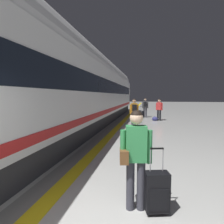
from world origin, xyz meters
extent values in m
cube|color=yellow|center=(-1.16, 10.00, 0.00)|extent=(0.36, 80.00, 0.01)
cube|color=slate|center=(-1.47, 10.00, 0.00)|extent=(0.58, 80.00, 0.01)
cube|color=#38383D|center=(-3.23, 9.14, 0.35)|extent=(2.67, 27.16, 0.70)
cube|color=white|center=(-3.23, 9.14, 2.15)|extent=(2.90, 28.30, 2.90)
cylinder|color=white|center=(-3.23, 9.14, 3.55)|extent=(2.84, 27.73, 2.84)
cube|color=black|center=(-3.23, 9.14, 2.50)|extent=(2.93, 26.60, 0.80)
cube|color=red|center=(-3.23, 9.14, 1.00)|extent=(2.94, 27.73, 0.24)
cube|color=gray|center=(-4.69, 13.39, 1.90)|extent=(0.02, 0.90, 2.00)
cylinder|color=#383842|center=(0.53, 1.48, 0.42)|extent=(0.14, 0.14, 0.84)
cylinder|color=#383842|center=(0.35, 1.44, 0.42)|extent=(0.14, 0.14, 0.84)
cube|color=#338C4C|center=(0.44, 1.46, 1.14)|extent=(0.37, 0.25, 0.60)
cylinder|color=#338C4C|center=(0.66, 1.49, 1.09)|extent=(0.09, 0.09, 0.56)
cylinder|color=#338C4C|center=(0.23, 1.41, 1.09)|extent=(0.09, 0.09, 0.56)
sphere|color=beige|center=(0.44, 1.46, 1.57)|extent=(0.22, 0.22, 0.22)
sphere|color=black|center=(0.44, 1.46, 1.60)|extent=(0.20, 0.20, 0.20)
cube|color=brown|center=(0.25, 1.40, 0.94)|extent=(0.19, 0.30, 0.22)
cube|color=black|center=(0.79, 1.40, 0.38)|extent=(0.42, 0.31, 0.64)
cube|color=black|center=(0.82, 1.28, 0.30)|extent=(0.31, 0.09, 0.35)
cylinder|color=black|center=(0.92, 1.49, 0.03)|extent=(0.03, 0.06, 0.06)
cylinder|color=black|center=(0.64, 1.43, 0.03)|extent=(0.03, 0.06, 0.06)
cylinder|color=gray|center=(0.88, 1.47, 0.89)|extent=(0.02, 0.02, 0.38)
cylinder|color=gray|center=(0.68, 1.42, 0.89)|extent=(0.02, 0.02, 0.38)
cube|color=black|center=(0.78, 1.45, 1.08)|extent=(0.22, 0.08, 0.02)
cylinder|color=#383842|center=(0.31, 15.13, 0.43)|extent=(0.14, 0.14, 0.85)
cylinder|color=#383842|center=(0.50, 15.13, 0.43)|extent=(0.14, 0.14, 0.85)
cube|color=#4C4C51|center=(0.40, 15.13, 1.16)|extent=(0.35, 0.21, 0.61)
cylinder|color=#4C4C51|center=(0.18, 15.14, 1.11)|extent=(0.09, 0.09, 0.57)
cylinder|color=#4C4C51|center=(0.63, 15.14, 1.11)|extent=(0.09, 0.09, 0.57)
sphere|color=beige|center=(0.40, 15.13, 1.59)|extent=(0.22, 0.22, 0.22)
sphere|color=black|center=(0.40, 15.13, 1.62)|extent=(0.21, 0.21, 0.21)
cube|color=black|center=(0.40, 14.98, 1.18)|extent=(0.27, 0.15, 0.41)
cube|color=black|center=(0.08, 15.03, 0.32)|extent=(0.42, 0.31, 0.53)
cube|color=black|center=(0.11, 15.14, 0.26)|extent=(0.31, 0.09, 0.29)
cylinder|color=black|center=(-0.07, 15.00, 0.03)|extent=(0.03, 0.06, 0.06)
cylinder|color=black|center=(0.21, 14.93, 0.03)|extent=(0.03, 0.06, 0.06)
cylinder|color=gray|center=(-0.03, 15.00, 0.78)|extent=(0.02, 0.02, 0.38)
cylinder|color=gray|center=(0.17, 14.95, 0.78)|extent=(0.02, 0.02, 0.38)
cube|color=black|center=(0.07, 14.97, 0.97)|extent=(0.22, 0.08, 0.02)
cylinder|color=#383842|center=(-0.28, 9.73, 0.43)|extent=(0.14, 0.14, 0.87)
cylinder|color=#383842|center=(-0.09, 9.76, 0.43)|extent=(0.14, 0.14, 0.87)
cube|color=orange|center=(-0.18, 9.74, 1.18)|extent=(0.38, 0.26, 0.62)
cylinder|color=orange|center=(-0.41, 9.71, 1.13)|extent=(0.09, 0.09, 0.58)
cylinder|color=orange|center=(0.04, 9.79, 1.13)|extent=(0.09, 0.09, 0.58)
sphere|color=tan|center=(-0.18, 9.74, 1.62)|extent=(0.23, 0.23, 0.23)
sphere|color=black|center=(-0.18, 9.74, 1.65)|extent=(0.21, 0.21, 0.21)
cube|color=black|center=(-0.16, 9.59, 1.20)|extent=(0.29, 0.19, 0.41)
cube|color=#9E9EA3|center=(0.14, 9.62, 0.36)|extent=(0.41, 0.28, 0.61)
cube|color=#9E9EA3|center=(0.12, 9.74, 0.29)|extent=(0.31, 0.07, 0.34)
cylinder|color=black|center=(0.01, 9.53, 0.03)|extent=(0.03, 0.06, 0.06)
cylinder|color=black|center=(0.29, 9.58, 0.03)|extent=(0.03, 0.06, 0.06)
cylinder|color=gray|center=(0.04, 9.55, 0.86)|extent=(0.02, 0.02, 0.38)
cylinder|color=gray|center=(0.25, 9.58, 0.86)|extent=(0.02, 0.02, 0.38)
cube|color=black|center=(0.15, 9.57, 1.05)|extent=(0.22, 0.06, 0.02)
cylinder|color=black|center=(1.42, 13.23, 0.42)|extent=(0.14, 0.14, 0.84)
cylinder|color=black|center=(1.59, 13.16, 0.42)|extent=(0.14, 0.14, 0.84)
cube|color=red|center=(1.50, 13.19, 1.14)|extent=(0.39, 0.31, 0.60)
cylinder|color=red|center=(1.30, 13.28, 1.09)|extent=(0.09, 0.09, 0.56)
cylinder|color=red|center=(1.71, 13.12, 1.09)|extent=(0.09, 0.09, 0.56)
sphere|color=beige|center=(1.50, 13.19, 1.57)|extent=(0.22, 0.22, 0.22)
sphere|color=black|center=(1.50, 13.19, 1.59)|extent=(0.20, 0.20, 0.20)
ellipsoid|color=navy|center=(1.18, 13.00, 0.15)|extent=(0.44, 0.26, 0.30)
torus|color=navy|center=(1.18, 13.00, 0.25)|extent=(0.22, 0.02, 0.22)
camera|label=1|loc=(0.62, -1.57, 1.93)|focal=29.64mm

